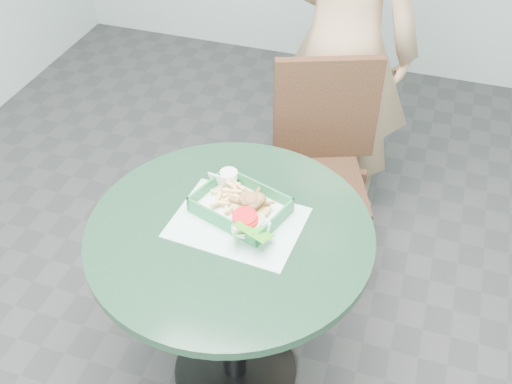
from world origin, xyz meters
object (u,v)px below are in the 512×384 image
(sauce_ramekin, at_px, (217,183))
(diner_person, at_px, (346,17))
(cafe_table, at_px, (231,271))
(food_basket, at_px, (241,213))
(dining_chair, at_px, (317,157))
(crab_sandwich, at_px, (252,205))

(sauce_ramekin, bearing_deg, diner_person, 76.72)
(cafe_table, xyz_separation_m, food_basket, (0.01, 0.08, 0.19))
(diner_person, bearing_deg, sauce_ramekin, 80.36)
(dining_chair, height_order, crab_sandwich, dining_chair)
(cafe_table, bearing_deg, dining_chair, 81.25)
(cafe_table, distance_m, sauce_ramekin, 0.29)
(dining_chair, relative_size, sauce_ramekin, 16.53)
(food_basket, bearing_deg, diner_person, 83.67)
(cafe_table, height_order, diner_person, diner_person)
(crab_sandwich, height_order, sauce_ramekin, crab_sandwich)
(cafe_table, bearing_deg, diner_person, 83.75)
(cafe_table, xyz_separation_m, sauce_ramekin, (-0.10, 0.15, 0.22))
(crab_sandwich, bearing_deg, cafe_table, -114.72)
(crab_sandwich, bearing_deg, food_basket, -162.58)
(diner_person, bearing_deg, dining_chair, 92.94)
(sauce_ramekin, bearing_deg, crab_sandwich, -24.77)
(diner_person, xyz_separation_m, crab_sandwich, (-0.07, -0.96, -0.20))
(food_basket, relative_size, crab_sandwich, 2.29)
(dining_chair, relative_size, food_basket, 3.49)
(crab_sandwich, bearing_deg, diner_person, 85.62)
(food_basket, bearing_deg, cafe_table, -95.22)
(diner_person, distance_m, food_basket, 1.01)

